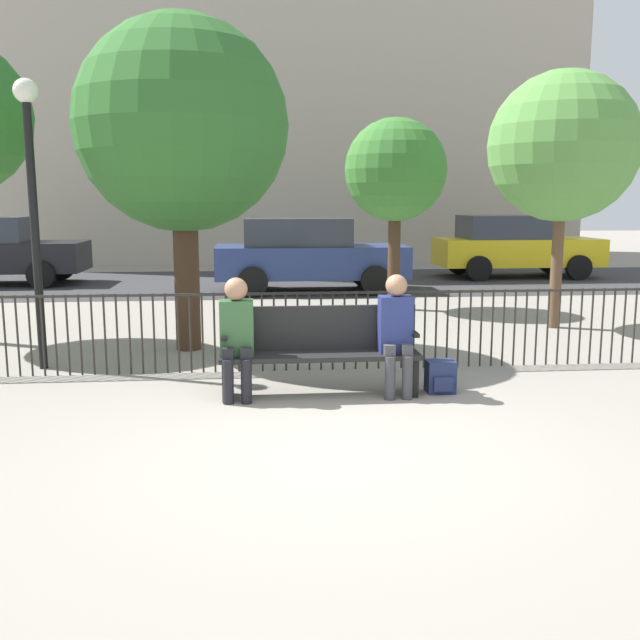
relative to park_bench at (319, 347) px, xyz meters
name	(u,v)px	position (x,y,z in m)	size (l,w,h in m)	color
ground_plane	(339,450)	(0.00, -1.74, -0.50)	(80.00, 80.00, 0.00)	gray
park_bench	(319,347)	(0.00, 0.00, 0.00)	(2.07, 0.45, 0.92)	black
seated_person_0	(237,331)	(-0.85, -0.13, 0.21)	(0.34, 0.39, 1.25)	black
seated_person_1	(396,328)	(0.79, -0.13, 0.21)	(0.34, 0.39, 1.26)	#3D3D42
backpack	(440,377)	(1.28, -0.08, -0.33)	(0.30, 0.27, 0.34)	navy
fence_railing	(310,324)	(-0.02, 1.05, 0.06)	(9.01, 0.03, 0.95)	#2D2823
tree_0	(182,126)	(-1.57, 2.42, 2.46)	(2.78, 2.78, 4.37)	#422D1E
tree_1	(395,171)	(1.93, 5.74, 2.03)	(1.86, 1.86, 3.49)	#422D1E
tree_2	(563,147)	(4.10, 3.57, 2.31)	(2.30, 2.30, 3.98)	brown
lamp_post	(31,178)	(-3.23, 1.44, 1.76)	(0.28, 0.28, 3.39)	black
street_surface	(281,282)	(0.00, 10.26, -0.50)	(24.00, 6.00, 0.01)	#333335
parked_car_0	(307,254)	(0.53, 8.49, 0.34)	(4.20, 1.94, 1.62)	navy
parked_car_2	(514,245)	(6.16, 10.93, 0.34)	(4.20, 1.94, 1.62)	yellow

